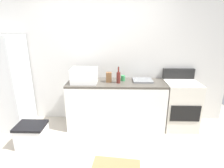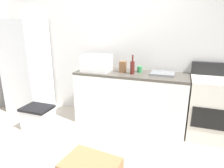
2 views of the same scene
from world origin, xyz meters
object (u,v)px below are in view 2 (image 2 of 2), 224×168
Objects in this scene: microwave at (96,63)px; coffee_mug at (140,69)px; refrigerator at (27,67)px; storage_bin at (38,118)px; stove_oven at (210,107)px; wine_bottle at (132,67)px; knife_block at (123,67)px.

microwave reaches higher than coffee_mug.
coffee_mug is at bearing 3.47° from refrigerator.
coffee_mug is 0.22× the size of storage_bin.
stove_oven is at bearing -4.04° from coffee_mug.
wine_bottle is at bearing -120.94° from coffee_mug.
stove_oven reaches higher than coffee_mug.
stove_oven is at bearing 0.97° from refrigerator.
stove_oven is 11.00× the size of coffee_mug.
microwave is 4.60× the size of coffee_mug.
refrigerator is at bearing 179.60° from wine_bottle.
microwave is at bearing -168.30° from coffee_mug.
storage_bin is at bearing -156.50° from wine_bottle.
wine_bottle is 0.18m from coffee_mug.
knife_block is (-1.35, -0.01, 0.52)m from stove_oven.
knife_block reaches higher than storage_bin.
stove_oven is 1.30m from wine_bottle.
storage_bin is at bearing -42.44° from refrigerator.
knife_block is (-0.26, -0.09, 0.04)m from coffee_mug.
coffee_mug reaches higher than storage_bin.
coffee_mug is (2.18, 0.13, 0.08)m from refrigerator.
stove_oven is (3.27, 0.06, -0.41)m from refrigerator.
refrigerator reaches higher than knife_block.
knife_block is at bearing -179.66° from stove_oven.
knife_block is (0.44, 0.06, -0.05)m from microwave.
stove_oven is 2.39× the size of microwave.
coffee_mug is at bearing 11.70° from microwave.
stove_oven is 3.67× the size of wine_bottle.
storage_bin is at bearing -165.24° from stove_oven.
wine_bottle is at bearing -0.40° from refrigerator.
wine_bottle reaches higher than coffee_mug.
wine_bottle is (2.09, -0.01, 0.14)m from refrigerator.
storage_bin is (0.68, -0.63, -0.68)m from refrigerator.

